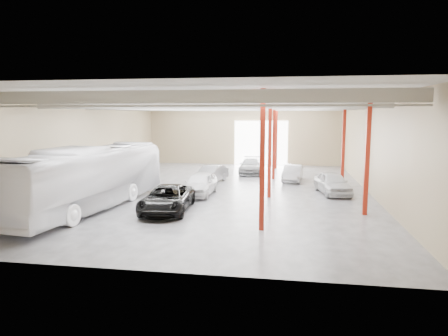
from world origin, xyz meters
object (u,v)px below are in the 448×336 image
(coach_bus, at_px, (88,178))
(black_sedan, at_px, (167,199))
(car_right_near, at_px, (293,173))
(car_right_far, at_px, (332,183))
(car_row_b, at_px, (211,174))
(car_row_a, at_px, (200,184))
(car_row_c, at_px, (251,166))

(coach_bus, distance_m, black_sedan, 5.09)
(car_right_near, height_order, car_right_far, car_right_far)
(car_right_far, bearing_deg, car_row_b, 150.44)
(car_row_a, xyz_separation_m, car_right_near, (6.66, 7.12, -0.10))
(black_sedan, distance_m, car_row_c, 16.49)
(car_row_b, xyz_separation_m, car_right_far, (9.69, -3.28, 0.08))
(black_sedan, distance_m, car_row_a, 5.27)
(car_row_a, relative_size, car_row_b, 1.09)
(coach_bus, bearing_deg, car_row_c, 68.75)
(car_right_near, bearing_deg, car_row_a, -127.35)
(car_row_b, distance_m, car_right_far, 10.23)
(car_right_far, bearing_deg, car_row_c, 116.20)
(car_right_near, xyz_separation_m, car_right_far, (2.80, -5.20, 0.09))
(car_row_a, bearing_deg, car_right_far, 13.00)
(coach_bus, distance_m, car_row_b, 11.88)
(car_right_near, bearing_deg, car_right_far, -55.96)
(car_row_a, height_order, car_row_c, car_row_a)
(car_row_b, height_order, car_right_far, car_right_far)
(black_sedan, xyz_separation_m, car_row_a, (0.84, 5.20, 0.03))
(car_row_c, bearing_deg, car_right_near, -44.37)
(coach_bus, relative_size, car_right_near, 3.22)
(coach_bus, distance_m, car_right_far, 16.88)
(coach_bus, bearing_deg, car_right_near, 51.17)
(black_sedan, distance_m, car_right_far, 12.52)
(coach_bus, relative_size, car_row_a, 2.90)
(car_row_a, bearing_deg, car_right_near, 48.45)
(car_right_near, relative_size, car_right_far, 0.92)
(coach_bus, height_order, car_row_a, coach_bus)
(car_right_near, distance_m, car_right_far, 5.91)
(black_sedan, xyz_separation_m, car_right_far, (10.30, 7.12, 0.02))
(car_right_far, bearing_deg, black_sedan, -156.20)
(car_row_b, relative_size, car_right_near, 1.01)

